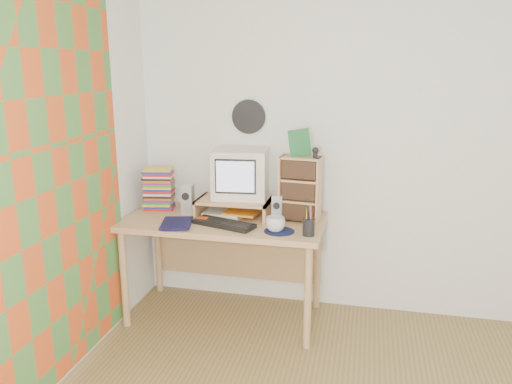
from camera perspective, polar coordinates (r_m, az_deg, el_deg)
The scene contains 19 objects.
back_wall at distance 3.62m, azimuth 13.75°, elevation 5.22°, with size 3.50×3.50×0.00m, color white.
curtain at distance 2.91m, azimuth -22.03°, elevation 0.37°, with size 2.20×2.20×0.00m, color #D9511E.
wall_disc at distance 3.68m, azimuth -0.85°, elevation 8.59°, with size 0.25×0.25×0.02m, color black.
desk at distance 3.61m, azimuth -3.42°, elevation -4.81°, with size 1.40×0.70×0.75m.
monitor_riser at distance 3.56m, azimuth -2.54°, elevation -1.21°, with size 0.52×0.30×0.12m.
crt_monitor at distance 3.55m, azimuth -1.81°, elevation 2.07°, with size 0.37×0.37×0.35m, color silver.
speaker_left at distance 3.63m, azimuth -7.81°, elevation -0.82°, with size 0.08×0.08×0.22m, color #B7B8BC.
speaker_right at distance 3.43m, azimuth 2.46°, elevation -1.86°, with size 0.07×0.07×0.19m, color #B7B8BC.
keyboard at distance 3.36m, azimuth -3.67°, elevation -3.64°, with size 0.43×0.14×0.03m, color black.
dvd_stack at distance 3.78m, azimuth -11.05°, elevation 0.27°, with size 0.21×0.15×0.29m, color brown, non-canonical shape.
cd_rack at distance 3.41m, azimuth 5.05°, elevation 0.32°, with size 0.27×0.14×0.45m, color tan.
mug at distance 3.23m, azimuth 2.25°, elevation -3.70°, with size 0.12×0.12×0.10m, color silver.
diary at distance 3.42m, azimuth -10.72°, elevation -3.36°, with size 0.24×0.18×0.05m, color #0F0F37.
mousepad at distance 3.24m, azimuth 2.67°, elevation -4.51°, with size 0.20×0.20×0.00m, color #101036.
pen_cup at distance 3.17m, azimuth 6.05°, elevation -3.63°, with size 0.08×0.08×0.15m, color black, non-canonical shape.
papers at distance 3.57m, azimuth -2.84°, elevation -2.43°, with size 0.27×0.20×0.04m, color silver, non-canonical shape.
red_box at distance 3.43m, azimuth -6.12°, elevation -3.21°, with size 0.08×0.05×0.04m, color #AD3412.
game_box at distance 3.36m, azimuth 5.00°, elevation 5.60°, with size 0.14×0.03×0.18m, color #195A2D.
webcam at distance 3.31m, azimuth 6.81°, elevation 4.49°, with size 0.04×0.04×0.08m, color black, non-canonical shape.
Camera 1 is at (-0.07, -1.83, 1.80)m, focal length 35.00 mm.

